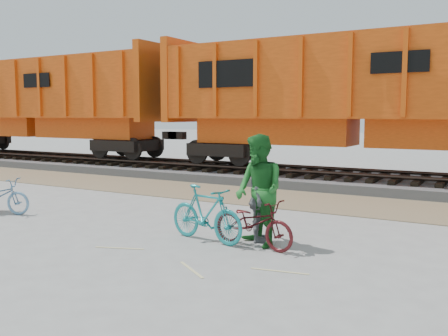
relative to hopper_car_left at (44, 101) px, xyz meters
The scene contains 10 objects.
ground 17.15m from the hopper_car_left, 32.21° to the right, with size 120.00×120.00×0.00m, color #9E9E99.
gravel_strip 15.01m from the hopper_car_left, 13.76° to the right, with size 120.00×3.00×0.02m, color #867353.
ballast_bed 14.57m from the hopper_car_left, ahead, with size 120.00×4.00×0.30m, color slate.
track 14.51m from the hopper_car_left, ahead, with size 120.00×2.60×0.24m.
hopper_car_left is the anchor object (origin of this frame).
hopper_car_center 15.00m from the hopper_car_left, ahead, with size 14.00×3.13×4.65m.
bicycle_teal 16.92m from the hopper_car_left, 30.93° to the right, with size 0.49×1.75×1.05m, color teal.
bicycle_maroon 17.72m from the hopper_car_left, 29.13° to the right, with size 0.58×1.67×0.87m, color #4D1417.
person_man 17.61m from the hopper_car_left, 28.69° to the right, with size 0.98×0.77×2.02m, color #1F6B26.
person_woman 17.39m from the hopper_car_left, 28.13° to the right, with size 0.91×0.38×1.55m, color gray.
Camera 1 is at (4.92, -7.38, 2.36)m, focal length 40.00 mm.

